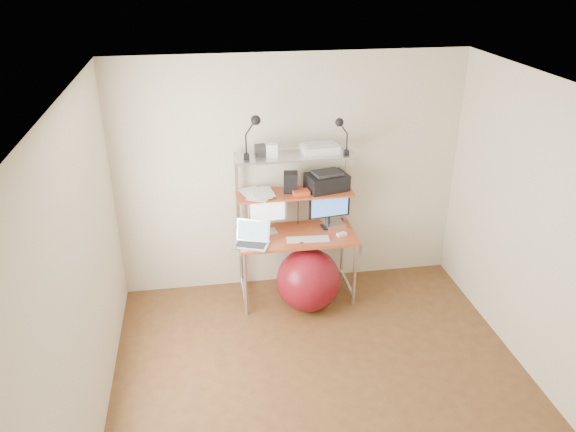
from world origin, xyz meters
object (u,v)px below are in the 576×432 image
monitor_silver (267,211)px  monitor_black (329,207)px  laptop (252,239)px  exercise_ball (308,280)px  printer (327,181)px

monitor_silver → monitor_black: (0.65, 0.02, -0.01)m
monitor_black → laptop: 0.89m
monitor_silver → laptop: 0.35m
monitor_black → exercise_ball: size_ratio=0.68×
monitor_silver → exercise_ball: monitor_silver is taller
monitor_silver → exercise_ball: (0.37, -0.34, -0.65)m
monitor_silver → exercise_ball: size_ratio=0.68×
printer → exercise_ball: bearing=-136.4°
monitor_black → laptop: monitor_black is taller
monitor_black → exercise_ball: bearing=-135.8°
exercise_ball → monitor_silver: bearing=137.6°
laptop → printer: printer is taller
laptop → exercise_ball: size_ratio=0.63×
printer → exercise_ball: 1.02m
monitor_black → printer: printer is taller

